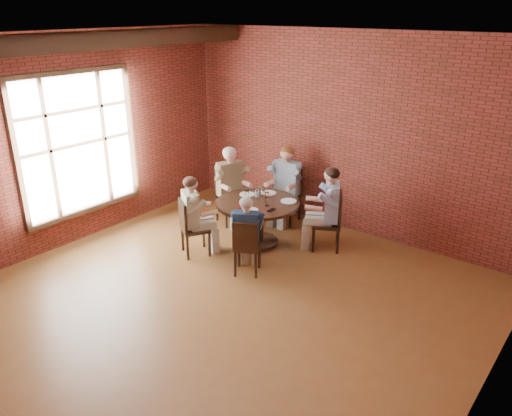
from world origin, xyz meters
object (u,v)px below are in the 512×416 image
Objects in this scene: chair_a at (332,219)px; chair_e at (246,245)px; chair_d at (190,226)px; chair_c at (229,194)px; diner_d at (195,216)px; diner_e at (247,235)px; diner_a at (327,209)px; diner_b at (285,185)px; diner_c at (231,186)px; chair_b at (287,193)px; dining_table at (258,214)px; smartphone at (271,210)px.

chair_a is 1.11× the size of chair_e.
chair_a is at bearing -138.48° from chair_e.
chair_d is (-1.66, -1.59, -0.02)m from chair_a.
chair_c is 2.06m from chair_e.
diner_d is (0.04, 0.07, 0.15)m from chair_d.
diner_e is (1.50, -1.31, 0.08)m from chair_c.
diner_a is 2.21m from chair_d.
diner_d is 1.04m from diner_e.
diner_d is at bearing -76.00° from diner_a.
chair_a is 0.98× the size of chair_c.
diner_b reaches higher than diner_c.
chair_b is 0.69× the size of diner_b.
diner_e is at bearing -48.77° from diner_a.
chair_d is at bearing -140.18° from chair_c.
smartphone reaches higher than dining_table.
chair_d is at bearing -76.03° from chair_a.
dining_table is at bearing -90.00° from chair_a.
chair_c reaches higher than chair_d.
smartphone is (1.40, -0.60, 0.23)m from chair_c.
chair_b is 2.15m from chair_d.
diner_a is at bearing -104.95° from diner_d.
diner_a reaches higher than chair_e.
diner_b is (-1.24, 0.42, 0.19)m from chair_a.
dining_table is at bearing -90.00° from diner_a.
chair_d is 0.71× the size of diner_d.
diner_a is 1.31m from chair_b.
dining_table is 1.14m from chair_d.
diner_c is 1.98m from chair_e.
chair_d is at bearing -23.74° from diner_e.
dining_table is at bearing -90.00° from chair_c.
dining_table is at bearing -90.00° from diner_e.
diner_d is (-1.53, -1.47, -0.04)m from diner_a.
chair_b is 0.81× the size of diner_e.
diner_a is at bearing -136.25° from chair_e.
chair_c is (-2.07, -0.17, 0.01)m from chair_a.
diner_c is at bearing 156.45° from dining_table.
chair_b reaches higher than dining_table.
chair_e is (-0.54, -1.55, -0.04)m from chair_a.
chair_a is 2.30m from chair_d.
diner_a reaches higher than dining_table.
chair_e is (1.12, 0.04, -0.02)m from chair_d.
diner_d reaches higher than diner_e.
chair_a is 0.68× the size of diner_b.
chair_b is at bearing -21.44° from diner_c.
chair_d is (0.32, -1.38, -0.21)m from diner_c.
diner_b reaches higher than chair_d.
diner_a is 1.52m from diner_e.
chair_e is at bearing -46.87° from diner_a.
diner_e is at bearing -143.31° from chair_d.
diner_a reaches higher than diner_d.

